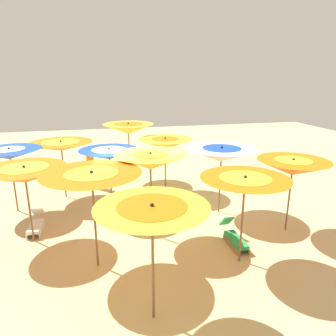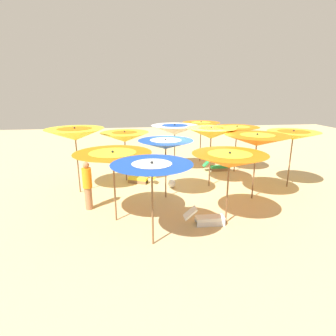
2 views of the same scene
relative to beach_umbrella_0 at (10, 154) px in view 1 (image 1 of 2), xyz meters
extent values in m
cube|color=#D1B57F|center=(3.87, -1.76, -2.01)|extent=(37.16, 37.16, 0.04)
cylinder|color=brown|center=(0.00, 0.00, -1.00)|extent=(0.05, 0.05, 1.98)
cone|color=#1947B2|center=(0.00, 0.00, -0.01)|extent=(1.99, 1.99, 0.32)
cone|color=white|center=(0.00, 0.00, 0.08)|extent=(0.97, 0.97, 0.16)
sphere|color=black|center=(0.00, 0.00, 0.19)|extent=(0.07, 0.07, 0.07)
cylinder|color=brown|center=(0.87, -2.25, -1.03)|extent=(0.05, 0.05, 1.91)
cone|color=orange|center=(0.87, -2.25, -0.08)|extent=(2.13, 2.13, 0.41)
cone|color=yellow|center=(0.87, -2.25, 0.02)|extent=(1.23, 1.23, 0.24)
sphere|color=black|center=(0.87, -2.25, 0.16)|extent=(0.07, 0.07, 0.07)
cylinder|color=brown|center=(2.59, -3.85, -0.92)|extent=(0.05, 0.05, 2.14)
cone|color=orange|center=(2.59, -3.85, 0.15)|extent=(2.24, 2.24, 0.38)
cone|color=yellow|center=(2.59, -3.85, 0.25)|extent=(1.18, 1.18, 0.20)
sphere|color=black|center=(2.59, -3.85, 0.37)|extent=(0.07, 0.07, 0.07)
cylinder|color=brown|center=(3.58, -5.81, -0.94)|extent=(0.05, 0.05, 2.11)
cone|color=yellow|center=(3.58, -5.81, 0.12)|extent=(1.99, 1.99, 0.32)
cone|color=orange|center=(3.58, -5.81, 0.19)|extent=(1.22, 1.22, 0.20)
sphere|color=black|center=(3.58, -5.81, 0.31)|extent=(0.07, 0.07, 0.07)
cylinder|color=brown|center=(1.49, 1.00, -1.01)|extent=(0.05, 0.05, 1.95)
cone|color=orange|center=(1.49, 1.00, -0.04)|extent=(2.24, 2.24, 0.32)
cone|color=yellow|center=(1.49, 1.00, 0.03)|extent=(1.35, 1.35, 0.19)
sphere|color=black|center=(1.49, 1.00, 0.15)|extent=(0.07, 0.07, 0.07)
cylinder|color=brown|center=(3.12, -0.74, -1.00)|extent=(0.05, 0.05, 1.98)
cone|color=#1947B2|center=(3.12, -0.74, -0.01)|extent=(1.94, 1.94, 0.31)
cone|color=white|center=(3.12, -0.74, 0.06)|extent=(1.10, 1.10, 0.18)
sphere|color=black|center=(3.12, -0.74, 0.17)|extent=(0.07, 0.07, 0.07)
cylinder|color=brown|center=(4.12, -2.67, -0.90)|extent=(0.05, 0.05, 2.18)
cone|color=yellow|center=(4.12, -2.67, 0.19)|extent=(1.95, 1.95, 0.42)
cone|color=orange|center=(4.12, -2.67, 0.30)|extent=(0.99, 0.99, 0.22)
sphere|color=black|center=(4.12, -2.67, 0.43)|extent=(0.07, 0.07, 0.07)
cylinder|color=brown|center=(5.99, -4.47, -0.99)|extent=(0.05, 0.05, 2.00)
cone|color=orange|center=(5.99, -4.47, 0.01)|extent=(2.07, 2.07, 0.32)
cone|color=yellow|center=(5.99, -4.47, 0.08)|extent=(1.18, 1.18, 0.18)
sphere|color=black|center=(5.99, -4.47, 0.20)|extent=(0.07, 0.07, 0.07)
cylinder|color=brown|center=(4.11, 2.48, -0.87)|extent=(0.05, 0.05, 2.25)
cone|color=yellow|center=(4.11, 2.48, 0.26)|extent=(2.13, 2.13, 0.43)
cone|color=orange|center=(4.11, 2.48, 0.35)|extent=(1.25, 1.25, 0.25)
sphere|color=black|center=(4.11, 2.48, 0.51)|extent=(0.07, 0.07, 0.07)
cylinder|color=brown|center=(5.30, 0.71, -1.03)|extent=(0.05, 0.05, 1.91)
cone|color=yellow|center=(5.30, 0.71, -0.08)|extent=(2.03, 2.03, 0.40)
cone|color=orange|center=(5.30, 0.71, 0.02)|extent=(1.07, 1.07, 0.21)
sphere|color=black|center=(5.30, 0.71, 0.15)|extent=(0.07, 0.07, 0.07)
cylinder|color=brown|center=(6.61, -1.63, -1.00)|extent=(0.05, 0.05, 1.97)
cone|color=white|center=(6.61, -1.63, -0.02)|extent=(2.24, 2.24, 0.45)
cone|color=#1947B2|center=(6.61, -1.63, 0.09)|extent=(1.24, 1.24, 0.25)
sphere|color=black|center=(6.61, -1.63, 0.24)|extent=(0.07, 0.07, 0.07)
cylinder|color=brown|center=(8.06, -3.29, -1.03)|extent=(0.05, 0.05, 1.92)
cone|color=orange|center=(8.06, -3.29, -0.07)|extent=(2.00, 2.00, 0.44)
cone|color=yellow|center=(8.06, -3.29, 0.04)|extent=(1.01, 1.01, 0.22)
sphere|color=black|center=(8.06, -3.29, 0.18)|extent=(0.07, 0.07, 0.07)
cube|color=silver|center=(1.02, -1.76, -1.92)|extent=(0.06, 0.84, 0.14)
cube|color=silver|center=(0.68, -1.75, -1.92)|extent=(0.06, 0.84, 0.14)
cube|color=white|center=(0.85, -1.75, -1.80)|extent=(0.36, 0.85, 0.10)
cube|color=white|center=(0.87, -1.16, -1.60)|extent=(0.35, 0.39, 0.34)
cube|color=olive|center=(4.76, 0.28, -1.92)|extent=(0.37, 0.75, 0.14)
cube|color=olive|center=(5.02, 0.16, -1.92)|extent=(0.37, 0.75, 0.14)
cube|color=yellow|center=(4.89, 0.22, -1.80)|extent=(0.60, 0.85, 0.10)
cube|color=yellow|center=(4.65, -0.31, -1.61)|extent=(0.42, 0.47, 0.33)
cube|color=olive|center=(6.36, -3.82, -1.92)|extent=(0.04, 0.94, 0.14)
cube|color=olive|center=(6.06, -3.82, -1.92)|extent=(0.04, 0.94, 0.14)
cube|color=green|center=(6.21, -3.82, -1.80)|extent=(0.31, 0.94, 0.10)
cube|color=green|center=(6.20, -3.16, -1.56)|extent=(0.30, 0.41, 0.41)
cylinder|color=#A3704C|center=(2.45, 1.92, -1.61)|extent=(0.24, 0.24, 0.75)
cylinder|color=orange|center=(2.45, 1.92, -0.90)|extent=(0.30, 0.30, 0.66)
sphere|color=#A3704C|center=(2.45, 1.92, -0.47)|extent=(0.20, 0.20, 0.20)
sphere|color=white|center=(4.15, -1.12, -1.83)|extent=(0.32, 0.32, 0.32)
camera|label=1|loc=(2.73, -10.55, 2.38)|focal=32.98mm
camera|label=2|loc=(-6.34, 0.49, 1.87)|focal=29.60mm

